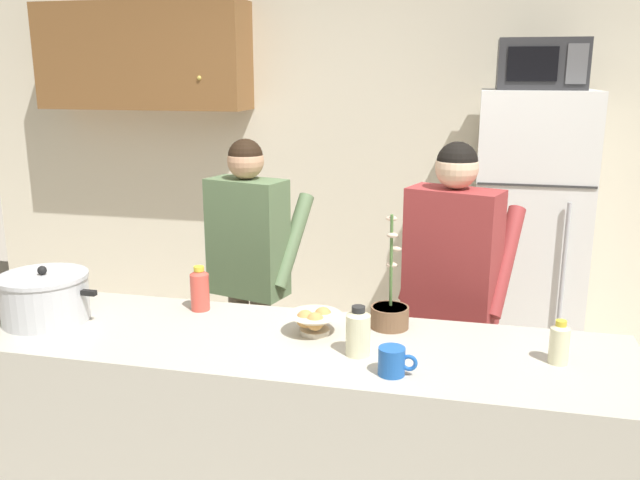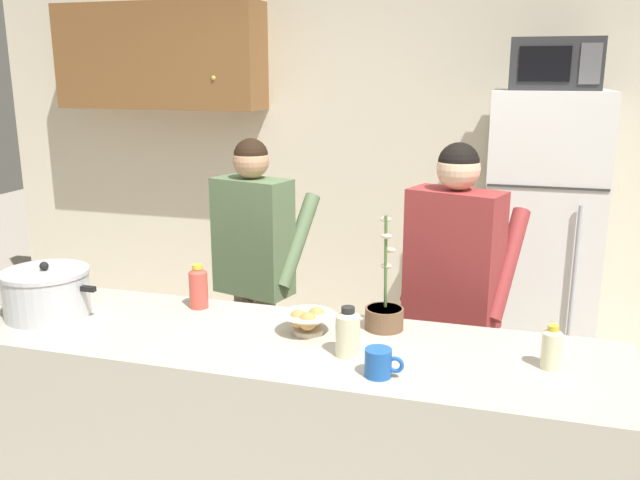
# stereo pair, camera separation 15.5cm
# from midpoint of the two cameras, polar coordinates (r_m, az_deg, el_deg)

# --- Properties ---
(back_wall_unit) EXTENTS (6.00, 0.48, 2.60)m
(back_wall_unit) POSITION_cam_midpoint_polar(r_m,az_deg,el_deg) (4.61, 0.83, 8.20)
(back_wall_unit) COLOR beige
(back_wall_unit) RESTS_ON ground
(kitchen_island) EXTENTS (2.55, 0.68, 0.92)m
(kitchen_island) POSITION_cam_midpoint_polar(r_m,az_deg,el_deg) (2.74, -4.46, -17.44)
(kitchen_island) COLOR #BCB7A8
(kitchen_island) RESTS_ON ground
(refrigerator) EXTENTS (0.64, 0.68, 1.80)m
(refrigerator) POSITION_cam_midpoint_polar(r_m,az_deg,el_deg) (4.19, 16.30, -0.11)
(refrigerator) COLOR white
(refrigerator) RESTS_ON ground
(microwave) EXTENTS (0.48, 0.37, 0.28)m
(microwave) POSITION_cam_midpoint_polar(r_m,az_deg,el_deg) (4.05, 17.36, 14.18)
(microwave) COLOR #2D2D30
(microwave) RESTS_ON refrigerator
(person_near_pot) EXTENTS (0.56, 0.50, 1.57)m
(person_near_pot) POSITION_cam_midpoint_polar(r_m,az_deg,el_deg) (3.48, -7.36, -1.28)
(person_near_pot) COLOR #726656
(person_near_pot) RESTS_ON ground
(person_by_sink) EXTENTS (0.58, 0.52, 1.60)m
(person_by_sink) POSITION_cam_midpoint_polar(r_m,az_deg,el_deg) (3.06, 9.83, -3.07)
(person_by_sink) COLOR #726656
(person_by_sink) RESTS_ON ground
(cooking_pot) EXTENTS (0.46, 0.35, 0.23)m
(cooking_pot) POSITION_cam_midpoint_polar(r_m,az_deg,el_deg) (2.92, -23.92, -4.54)
(cooking_pot) COLOR silver
(cooking_pot) RESTS_ON kitchen_island
(coffee_mug) EXTENTS (0.13, 0.09, 0.10)m
(coffee_mug) POSITION_cam_midpoint_polar(r_m,az_deg,el_deg) (2.24, 4.23, -10.34)
(coffee_mug) COLOR #1E59B2
(coffee_mug) RESTS_ON kitchen_island
(bread_bowl) EXTENTS (0.21, 0.21, 0.10)m
(bread_bowl) POSITION_cam_midpoint_polar(r_m,az_deg,el_deg) (2.55, -2.22, -7.00)
(bread_bowl) COLOR beige
(bread_bowl) RESTS_ON kitchen_island
(bottle_near_edge) EXTENTS (0.08, 0.08, 0.19)m
(bottle_near_edge) POSITION_cam_midpoint_polar(r_m,az_deg,el_deg) (2.85, -11.81, -4.12)
(bottle_near_edge) COLOR #D84C3F
(bottle_near_edge) RESTS_ON kitchen_island
(bottle_mid_counter) EXTENTS (0.09, 0.09, 0.18)m
(bottle_mid_counter) POSITION_cam_midpoint_polar(r_m,az_deg,el_deg) (2.36, 1.39, -7.83)
(bottle_mid_counter) COLOR beige
(bottle_mid_counter) RESTS_ON kitchen_island
(bottle_far_corner) EXTENTS (0.07, 0.07, 0.16)m
(bottle_far_corner) POSITION_cam_midpoint_polar(r_m,az_deg,el_deg) (2.42, 18.09, -8.34)
(bottle_far_corner) COLOR beige
(bottle_far_corner) RESTS_ON kitchen_island
(potted_orchid) EXTENTS (0.15, 0.15, 0.46)m
(potted_orchid) POSITION_cam_midpoint_polar(r_m,az_deg,el_deg) (2.62, 4.31, -6.15)
(potted_orchid) COLOR brown
(potted_orchid) RESTS_ON kitchen_island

